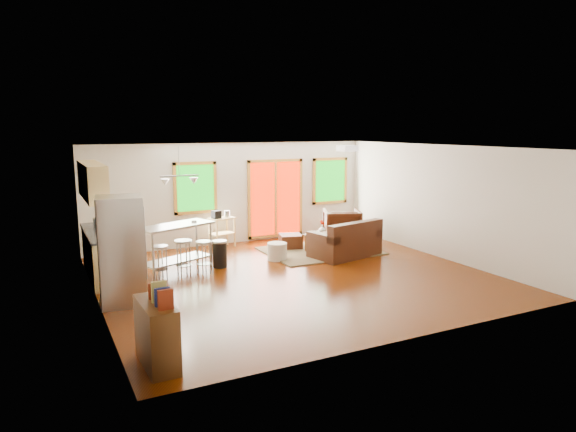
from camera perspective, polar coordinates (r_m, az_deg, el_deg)
name	(u,v)px	position (r m, az deg, el deg)	size (l,w,h in m)	color
floor	(295,277)	(10.46, 0.74, -6.79)	(7.50, 7.00, 0.02)	#3C1401
ceiling	(295,147)	(10.04, 0.77, 7.70)	(7.50, 7.00, 0.02)	silver
back_wall	(233,193)	(13.35, -6.16, 2.52)	(7.50, 0.02, 2.60)	beige
left_wall	(94,230)	(9.11, -20.78, -1.46)	(0.02, 7.00, 2.60)	beige
right_wall	(440,201)	(12.33, 16.49, 1.57)	(0.02, 7.00, 2.60)	beige
front_wall	(411,251)	(7.29, 13.51, -3.78)	(7.50, 0.02, 2.60)	beige
window_left	(195,188)	(12.97, -10.25, 3.09)	(1.10, 0.05, 1.30)	#0B5B0C
french_doors	(276,198)	(13.79, -1.39, 1.96)	(1.60, 0.05, 2.10)	#BB1300
window_right	(330,181)	(14.54, 4.69, 3.92)	(1.10, 0.05, 1.30)	#0B5B0C
rug	(320,251)	(12.57, 3.59, -3.87)	(2.63, 2.02, 0.03)	#445D3C
loveseat	(346,242)	(12.05, 6.47, -2.92)	(1.76, 1.23, 0.86)	black
coffee_table	(326,235)	(12.63, 4.24, -2.12)	(1.27, 1.04, 0.44)	#3C200A
armchair	(342,224)	(13.60, 6.01, -0.88)	(0.92, 0.86, 0.95)	black
ottoman	(291,241)	(12.82, 0.28, -2.83)	(0.53, 0.53, 0.35)	black
pouf	(277,251)	(11.72, -1.22, -3.95)	(0.45, 0.45, 0.39)	beige
vase	(322,228)	(12.73, 3.83, -1.39)	(0.19, 0.19, 0.32)	silver
book	(333,228)	(12.64, 5.01, -1.31)	(0.23, 0.03, 0.31)	maroon
cabinets	(100,232)	(10.87, -20.16, -1.68)	(0.64, 2.24, 2.30)	tan
refrigerator	(122,251)	(9.12, -17.94, -3.68)	(0.84, 0.82, 1.86)	#B7BABC
island	(176,240)	(10.85, -12.34, -2.58)	(1.72, 1.19, 1.01)	#B7BABC
cup	(194,222)	(10.98, -10.39, -0.70)	(0.12, 0.09, 0.12)	silver
bar_stool_a	(160,254)	(10.45, -14.03, -4.17)	(0.40, 0.40, 0.68)	#B7BABC
bar_stool_b	(183,249)	(10.57, -11.55, -3.66)	(0.39, 0.39, 0.75)	#B7BABC
bar_stool_c	(204,249)	(10.67, -9.33, -3.69)	(0.39, 0.39, 0.69)	#B7BABC
trash_can	(220,254)	(11.18, -7.58, -4.17)	(0.36, 0.36, 0.59)	black
kitchen_cart	(221,222)	(12.91, -7.43, -0.66)	(0.71, 0.56, 0.96)	tan
bookshelf	(157,333)	(6.81, -14.36, -12.46)	(0.39, 0.94, 1.10)	#3C200A
ceiling_flush	(347,148)	(11.36, 6.62, 7.47)	(0.35, 0.35, 0.12)	white
pendant_light	(180,181)	(10.81, -11.96, 3.85)	(0.80, 0.18, 0.79)	gray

